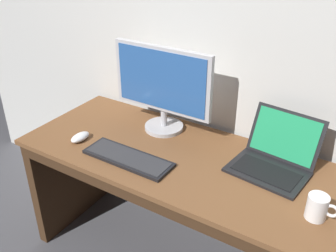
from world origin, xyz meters
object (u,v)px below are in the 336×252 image
(external_monitor, at_px, (162,87))
(wired_keyboard, at_px, (128,158))
(coffee_mug, at_px, (318,207))
(laptop_black, at_px, (275,157))
(computer_mouse, at_px, (80,137))

(external_monitor, xyz_separation_m, wired_keyboard, (0.02, -0.32, -0.24))
(wired_keyboard, distance_m, coffee_mug, 0.84)
(laptop_black, xyz_separation_m, wired_keyboard, (-0.59, -0.30, -0.05))
(laptop_black, height_order, computer_mouse, laptop_black)
(external_monitor, relative_size, wired_keyboard, 1.24)
(computer_mouse, distance_m, coffee_mug, 1.14)
(wired_keyboard, bearing_deg, external_monitor, 92.87)
(external_monitor, relative_size, coffee_mug, 4.62)
(laptop_black, bearing_deg, wired_keyboard, -153.08)
(external_monitor, height_order, coffee_mug, external_monitor)
(wired_keyboard, bearing_deg, computer_mouse, 177.82)
(laptop_black, height_order, wired_keyboard, laptop_black)
(laptop_black, relative_size, coffee_mug, 3.09)
(coffee_mug, bearing_deg, wired_keyboard, -175.86)
(wired_keyboard, relative_size, computer_mouse, 3.86)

